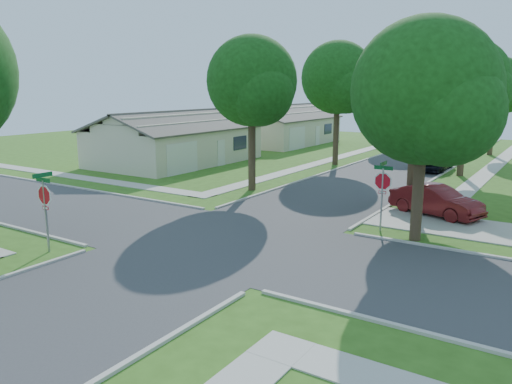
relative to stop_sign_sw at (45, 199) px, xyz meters
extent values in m
plane|color=#325918|center=(4.70, 4.70, -2.03)|extent=(100.00, 100.00, 0.00)
cube|color=#333335|center=(4.70, 4.70, -2.03)|extent=(7.00, 100.00, 0.02)
cube|color=#9E9B91|center=(10.80, 30.70, -2.01)|extent=(1.20, 40.00, 0.04)
cube|color=#9E9B91|center=(-1.40, 30.70, -2.01)|extent=(1.20, 40.00, 0.04)
cube|color=#9E9B91|center=(12.60, 11.80, -2.01)|extent=(8.80, 3.60, 0.05)
cube|color=gray|center=(0.00, 0.00, -0.68)|extent=(0.06, 0.06, 2.70)
cylinder|color=white|center=(0.00, 0.00, 0.12)|extent=(1.05, 0.02, 1.05)
cylinder|color=red|center=(0.00, 0.00, 0.12)|extent=(0.90, 0.03, 0.90)
cube|color=red|center=(0.00, 0.00, -0.35)|extent=(0.34, 0.03, 0.12)
cube|color=white|center=(0.00, 0.00, -0.35)|extent=(0.30, 0.03, 0.08)
cube|color=#0C5426|center=(0.00, 0.00, 0.69)|extent=(0.80, 0.02, 0.16)
cube|color=#0C5426|center=(0.00, 0.00, 0.87)|extent=(0.02, 0.80, 0.16)
cube|color=gray|center=(9.40, 9.40, -0.68)|extent=(0.06, 0.06, 2.70)
cylinder|color=white|center=(9.40, 9.40, 0.12)|extent=(1.05, 0.02, 1.05)
cylinder|color=red|center=(9.40, 9.40, 0.12)|extent=(0.90, 0.03, 0.90)
cube|color=red|center=(9.40, 9.40, -0.35)|extent=(0.34, 0.03, 0.12)
cube|color=white|center=(9.40, 9.40, -0.35)|extent=(0.30, 0.03, 0.08)
cube|color=#0C5426|center=(9.40, 9.40, 0.69)|extent=(0.80, 0.02, 0.16)
cube|color=#0C5426|center=(9.40, 9.40, 0.87)|extent=(0.02, 0.80, 0.16)
cylinder|color=#38281C|center=(9.40, 13.70, -0.05)|extent=(0.44, 0.44, 3.95)
sphere|color=#133A0E|center=(9.40, 13.70, 3.85)|extent=(4.80, 4.80, 4.80)
sphere|color=#133A0E|center=(10.24, 13.22, 3.25)|extent=(3.46, 3.46, 3.46)
sphere|color=#133A0E|center=(8.68, 14.30, 3.37)|extent=(3.26, 3.26, 3.26)
cylinder|color=#38281C|center=(9.40, 25.70, 0.12)|extent=(0.44, 0.44, 4.30)
sphere|color=#133A0E|center=(9.40, 25.70, 4.48)|extent=(5.40, 5.40, 5.40)
sphere|color=#133A0E|center=(10.35, 25.16, 3.81)|extent=(3.89, 3.89, 3.89)
sphere|color=#133A0E|center=(8.59, 26.38, 3.94)|extent=(3.67, 3.67, 3.67)
cylinder|color=#38281C|center=(9.40, 38.70, 0.07)|extent=(0.44, 0.44, 4.20)
sphere|color=#133A0E|center=(9.40, 38.70, 4.19)|extent=(5.00, 5.00, 5.00)
sphere|color=#133A0E|center=(10.28, 38.20, 3.57)|extent=(3.60, 3.60, 3.60)
sphere|color=#133A0E|center=(8.65, 39.33, 3.69)|extent=(3.40, 3.40, 3.40)
cylinder|color=#38281C|center=(0.00, 13.70, 0.09)|extent=(0.44, 0.44, 4.25)
sphere|color=#133A0E|center=(0.00, 13.70, 4.34)|extent=(5.20, 5.20, 5.20)
sphere|color=#133A0E|center=(0.91, 13.18, 3.69)|extent=(3.74, 3.74, 3.74)
sphere|color=#133A0E|center=(-0.78, 14.35, 3.82)|extent=(3.54, 3.54, 3.54)
cylinder|color=#38281C|center=(0.00, 25.70, 0.19)|extent=(0.44, 0.44, 4.44)
sphere|color=#133A0E|center=(0.00, 25.70, 4.73)|extent=(5.60, 5.60, 5.60)
sphere|color=#133A0E|center=(0.98, 25.14, 4.03)|extent=(4.03, 4.03, 4.03)
sphere|color=#133A0E|center=(-0.84, 26.40, 4.17)|extent=(3.81, 3.81, 3.81)
cylinder|color=#38281C|center=(0.00, 38.70, -0.08)|extent=(0.44, 0.44, 3.90)
sphere|color=#133A0E|center=(0.00, 38.70, 3.70)|extent=(4.60, 4.60, 4.60)
sphere|color=#133A0E|center=(0.80, 38.24, 3.13)|extent=(3.31, 3.31, 3.31)
sphere|color=#133A0E|center=(-0.69, 39.28, 3.24)|extent=(3.13, 3.13, 3.13)
cylinder|color=#38281C|center=(11.00, 8.90, -0.26)|extent=(0.44, 0.44, 3.54)
sphere|color=#133A0E|center=(11.00, 8.90, 3.83)|extent=(5.60, 5.60, 5.60)
sphere|color=#133A0E|center=(11.98, 8.34, 3.13)|extent=(4.03, 4.03, 4.03)
sphere|color=#133A0E|center=(10.16, 9.60, 3.27)|extent=(3.81, 3.81, 3.81)
cube|color=beige|center=(-11.30, 19.70, -0.63)|extent=(8.00, 13.00, 2.80)
cube|color=#413C38|center=(-9.30, 19.70, 1.42)|extent=(4.42, 13.60, 1.56)
cube|color=#413C38|center=(-13.30, 19.70, 1.42)|extent=(4.42, 13.60, 1.56)
cube|color=silver|center=(-7.27, 15.80, -0.93)|extent=(0.06, 3.20, 2.20)
cube|color=silver|center=(-7.27, 20.35, -1.03)|extent=(0.06, 0.90, 2.00)
cube|color=#1E2633|center=(-7.27, 22.95, -0.48)|extent=(0.06, 1.80, 1.10)
cube|color=beige|center=(-11.30, 36.70, -0.63)|extent=(8.00, 13.00, 2.80)
cube|color=#413C38|center=(-9.30, 36.70, 1.42)|extent=(4.42, 13.60, 1.56)
cube|color=#413C38|center=(-13.30, 36.70, 1.42)|extent=(4.42, 13.60, 1.56)
cube|color=silver|center=(-7.27, 32.80, -0.93)|extent=(0.06, 3.20, 2.20)
cube|color=silver|center=(-7.27, 37.35, -1.03)|extent=(0.06, 0.90, 2.00)
cube|color=#1E2633|center=(-7.27, 39.95, -0.48)|extent=(0.06, 1.80, 1.10)
imported|color=#561113|center=(10.70, 13.40, -1.31)|extent=(4.65, 2.93, 1.45)
imported|color=black|center=(7.37, 27.08, -1.23)|extent=(1.93, 4.73, 1.61)
imported|color=black|center=(3.50, 43.18, -1.43)|extent=(1.77, 4.15, 1.19)
camera|label=1|loc=(16.10, -10.65, 3.95)|focal=35.00mm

